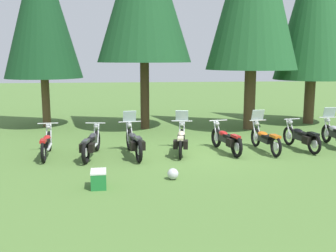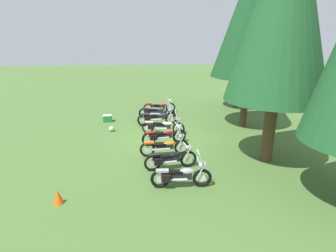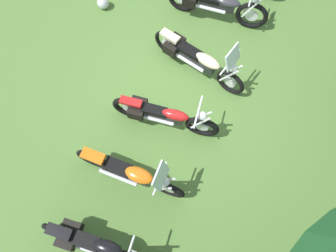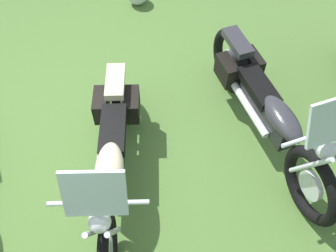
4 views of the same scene
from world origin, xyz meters
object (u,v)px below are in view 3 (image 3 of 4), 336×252
at_px(motorcycle_2, 216,4).
at_px(motorcycle_6, 96,244).
at_px(dropped_helmet, 103,3).
at_px(motorcycle_4, 163,115).
at_px(motorcycle_3, 197,58).
at_px(motorcycle_5, 130,173).

relative_size(motorcycle_2, motorcycle_6, 1.13).
distance_m(motorcycle_2, dropped_helmet, 2.79).
distance_m(motorcycle_4, dropped_helmet, 3.54).
bearing_deg(motorcycle_6, motorcycle_3, 81.10).
relative_size(motorcycle_3, motorcycle_4, 1.05).
xyz_separation_m(motorcycle_2, dropped_helmet, (0.94, -2.60, -0.33)).
xyz_separation_m(motorcycle_6, dropped_helmet, (-4.83, -2.89, -0.30)).
bearing_deg(motorcycle_6, motorcycle_4, 82.42).
relative_size(motorcycle_4, dropped_helmet, 7.55).
distance_m(motorcycle_5, dropped_helmet, 4.49).
bearing_deg(motorcycle_6, motorcycle_2, 83.26).
relative_size(motorcycle_3, dropped_helmet, 7.91).
bearing_deg(motorcycle_2, motorcycle_5, -96.35).
bearing_deg(motorcycle_3, motorcycle_2, 108.36).
bearing_deg(motorcycle_5, motorcycle_6, -92.03).
height_order(motorcycle_2, motorcycle_3, motorcycle_2).
bearing_deg(dropped_helmet, motorcycle_2, 109.89).
height_order(motorcycle_3, motorcycle_6, motorcycle_3).
bearing_deg(motorcycle_2, motorcycle_6, -96.12).
relative_size(motorcycle_6, dropped_helmet, 7.29).
bearing_deg(motorcycle_3, motorcycle_4, -81.87).
xyz_separation_m(motorcycle_2, motorcycle_6, (5.78, 0.28, -0.03)).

